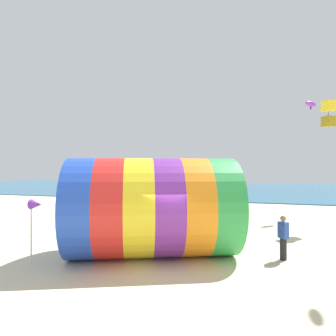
% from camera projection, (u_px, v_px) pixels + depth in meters
% --- Properties ---
extents(ground_plane, '(120.00, 120.00, 0.00)m').
position_uv_depth(ground_plane, '(158.00, 261.00, 10.82)').
color(ground_plane, beige).
extents(sea, '(120.00, 40.00, 0.10)m').
position_uv_depth(sea, '(239.00, 189.00, 48.65)').
color(sea, '#236084').
rests_on(sea, ground).
extents(giant_inflatable_tube, '(7.21, 5.91, 3.75)m').
position_uv_depth(giant_inflatable_tube, '(153.00, 207.00, 11.46)').
color(giant_inflatable_tube, blue).
rests_on(giant_inflatable_tube, ground).
extents(kite_handler, '(0.40, 0.42, 1.63)m').
position_uv_depth(kite_handler, '(283.00, 237.00, 10.97)').
color(kite_handler, black).
rests_on(kite_handler, ground).
extents(kite_purple_parafoil, '(1.15, 1.27, 0.67)m').
position_uv_depth(kite_purple_parafoil, '(311.00, 104.00, 21.30)').
color(kite_purple_parafoil, purple).
extents(kite_yellow_box, '(0.78, 0.78, 1.61)m').
position_uv_depth(kite_yellow_box, '(328.00, 114.00, 17.33)').
color(kite_yellow_box, yellow).
extents(beach_flag, '(0.47, 0.36, 2.27)m').
position_uv_depth(beach_flag, '(36.00, 207.00, 10.53)').
color(beach_flag, silver).
rests_on(beach_flag, ground).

